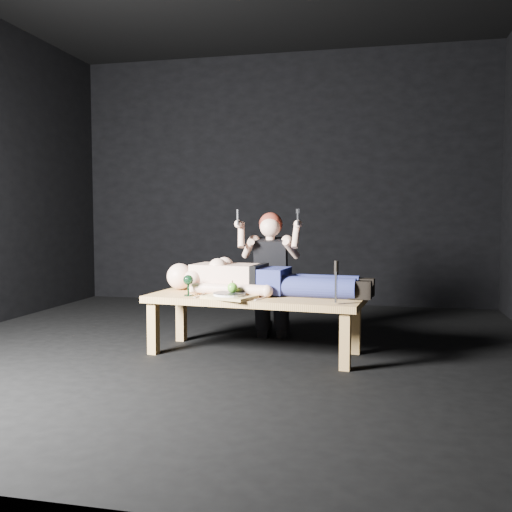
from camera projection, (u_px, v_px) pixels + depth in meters
name	position (u px, v px, depth m)	size (l,w,h in m)	color
ground	(226.00, 348.00, 4.54)	(5.00, 5.00, 0.00)	black
back_wall	(281.00, 179.00, 6.87)	(5.00, 5.00, 0.00)	black
table	(255.00, 325.00, 4.35)	(1.63, 0.61, 0.45)	tan
lying_man	(266.00, 276.00, 4.43)	(1.70, 0.52, 0.27)	beige
kneeling_woman	(272.00, 274.00, 4.88)	(0.60, 0.67, 1.12)	black
serving_tray	(230.00, 297.00, 4.19)	(0.36, 0.26, 0.02)	tan
plate	(230.00, 294.00, 4.19)	(0.24, 0.24, 0.02)	white
apple	(233.00, 288.00, 4.20)	(0.08, 0.08, 0.08)	#33901C
goblet	(188.00, 285.00, 4.32)	(0.08, 0.08, 0.16)	black
fork_flat	(199.00, 296.00, 4.29)	(0.02, 0.17, 0.01)	#B2B2B7
knife_flat	(261.00, 299.00, 4.16)	(0.02, 0.17, 0.01)	#B2B2B7
spoon_flat	(248.00, 297.00, 4.23)	(0.02, 0.17, 0.01)	#B2B2B7
carving_knife	(336.00, 282.00, 3.91)	(0.04, 0.04, 0.30)	#B2B2B7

